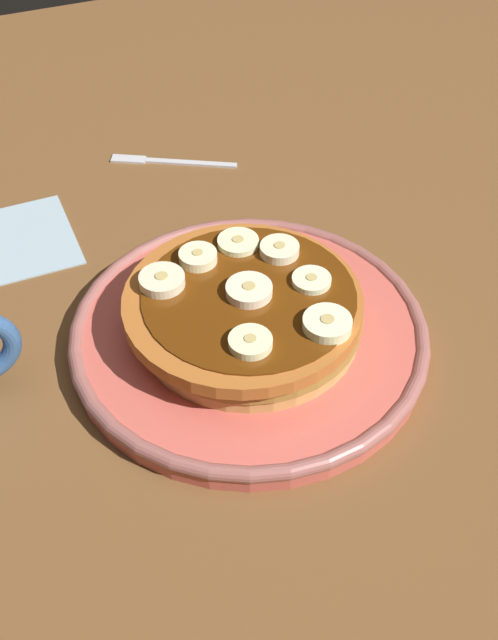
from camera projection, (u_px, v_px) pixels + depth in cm
name	position (u px, v px, depth cm)	size (l,w,h in cm)	color
ground_plane	(249.00, 356.00, 62.72)	(140.00, 140.00, 3.00)	brown
plate	(249.00, 333.00, 60.89)	(27.98, 27.98, 2.06)	#CC594C
pancake_stack	(247.00, 312.00, 59.10)	(18.14, 18.05, 3.59)	tan
banana_slice_0	(245.00, 288.00, 57.94)	(3.50, 3.50, 1.00)	#F8E7C2
banana_slice_1	(327.00, 324.00, 55.23)	(3.55, 3.55, 1.02)	#ECF3C2
banana_slice_2	(238.00, 243.00, 62.01)	(3.33, 3.33, 0.73)	#EEF2B9
banana_slice_3	(311.00, 281.00, 58.75)	(3.00, 3.00, 0.73)	#EBF1BF
banana_slice_4	(162.00, 281.00, 58.51)	(3.49, 3.49, 1.03)	beige
banana_slice_5	(250.00, 343.00, 54.01)	(3.11, 3.11, 0.89)	#F4F2B6
banana_slice_6	(198.00, 258.00, 60.43)	(3.00, 3.00, 1.06)	#F8EEBA
banana_slice_7	(279.00, 250.00, 61.14)	(3.13, 3.13, 1.00)	#F2E6BB
napkin	(12.00, 242.00, 70.56)	(11.00, 11.00, 0.30)	#99B2BF
fork	(166.00, 160.00, 79.90)	(11.85, 7.15, 0.50)	silver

